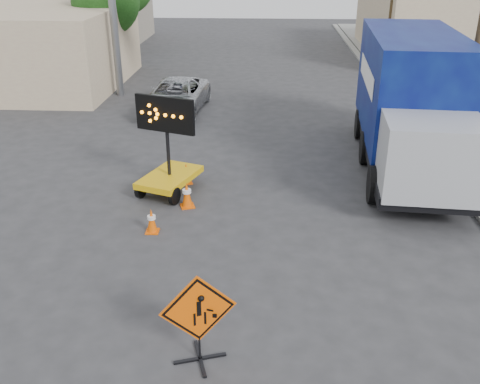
# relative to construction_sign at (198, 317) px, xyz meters

# --- Properties ---
(ground) EXTENTS (100.00, 100.00, 0.00)m
(ground) POSITION_rel_construction_sign_xyz_m (0.06, 0.94, -0.97)
(ground) COLOR #2D2D30
(ground) RESTS_ON ground
(curb_right) EXTENTS (0.40, 60.00, 0.12)m
(curb_right) POSITION_rel_construction_sign_xyz_m (7.26, 15.94, -0.91)
(curb_right) COLOR gray
(curb_right) RESTS_ON ground
(sidewalk_right) EXTENTS (4.00, 60.00, 0.15)m
(sidewalk_right) POSITION_rel_construction_sign_xyz_m (9.56, 15.94, -0.89)
(sidewalk_right) COLOR gray
(sidewalk_right) RESTS_ON ground
(storefront_left_far) EXTENTS (12.00, 10.00, 4.40)m
(storefront_left_far) POSITION_rel_construction_sign_xyz_m (-14.94, 34.94, 1.23)
(storefront_left_far) COLOR gray
(storefront_left_far) RESTS_ON ground
(building_right_far) EXTENTS (10.00, 14.00, 4.60)m
(building_right_far) POSITION_rel_construction_sign_xyz_m (13.06, 30.94, 1.33)
(building_right_far) COLOR #C4B28D
(building_right_far) RESTS_ON ground
(tree_left_near) EXTENTS (3.71, 3.71, 6.03)m
(tree_left_near) POSITION_rel_construction_sign_xyz_m (-7.94, 22.94, 3.19)
(tree_left_near) COLOR #49371F
(tree_left_near) RESTS_ON ground
(construction_sign) EXTENTS (1.34, 0.96, 1.84)m
(construction_sign) POSITION_rel_construction_sign_xyz_m (0.00, 0.00, 0.00)
(construction_sign) COLOR black
(construction_sign) RESTS_ON ground
(arrow_board) EXTENTS (1.93, 2.43, 3.02)m
(arrow_board) POSITION_rel_construction_sign_xyz_m (-1.84, 7.36, -0.30)
(arrow_board) COLOR #DDA70C
(arrow_board) RESTS_ON ground
(pickup_truck) EXTENTS (2.83, 5.44, 1.46)m
(pickup_truck) POSITION_rel_construction_sign_xyz_m (-3.09, 16.01, -0.24)
(pickup_truck) COLOR silver
(pickup_truck) RESTS_ON ground
(box_truck) EXTENTS (3.49, 9.42, 4.39)m
(box_truck) POSITION_rel_construction_sign_xyz_m (5.85, 9.98, 1.02)
(box_truck) COLOR black
(box_truck) RESTS_ON ground
(cone_a) EXTENTS (0.36, 0.36, 0.69)m
(cone_a) POSITION_rel_construction_sign_xyz_m (-1.87, 4.76, -0.63)
(cone_a) COLOR #EC5504
(cone_a) RESTS_ON ground
(cone_b) EXTENTS (0.50, 0.50, 0.78)m
(cone_b) POSITION_rel_construction_sign_xyz_m (-1.16, 6.33, -0.58)
(cone_b) COLOR #EC5504
(cone_b) RESTS_ON ground
(cone_c) EXTENTS (0.44, 0.44, 0.68)m
(cone_c) POSITION_rel_construction_sign_xyz_m (-1.43, 8.03, -0.63)
(cone_c) COLOR #EC5504
(cone_c) RESTS_ON ground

